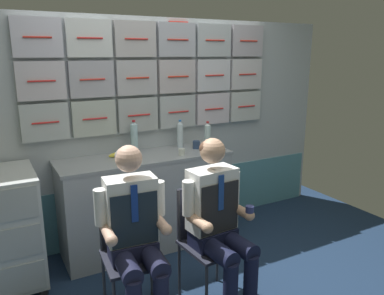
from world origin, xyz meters
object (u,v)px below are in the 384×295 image
object	(u,v)px
folding_chair_left	(129,241)
folding_chair_right	(205,230)
service_trolley	(12,226)
sparkling_bottle_green	(134,137)
snack_banana	(116,154)
crew_member_left	(135,231)
paper_cup_blue	(134,153)
crew_member_right	(219,219)

from	to	relation	value
folding_chair_left	folding_chair_right	world-z (taller)	same
service_trolley	folding_chair_right	size ratio (longest dim) A/B	1.10
sparkling_bottle_green	snack_banana	world-z (taller)	sparkling_bottle_green
folding_chair_right	snack_banana	size ratio (longest dim) A/B	5.01
service_trolley	crew_member_left	xyz separation A→B (m)	(0.69, -0.89, 0.18)
service_trolley	crew_member_left	bearing A→B (deg)	-52.29
service_trolley	snack_banana	xyz separation A→B (m)	(0.92, 0.20, 0.42)
paper_cup_blue	snack_banana	world-z (taller)	paper_cup_blue
crew_member_left	paper_cup_blue	xyz separation A→B (m)	(0.37, 0.98, 0.26)
crew_member_left	sparkling_bottle_green	distance (m)	1.26
folding_chair_right	snack_banana	xyz separation A→B (m)	(-0.34, 1.03, 0.39)
folding_chair_left	crew_member_left	distance (m)	0.22
crew_member_left	snack_banana	size ratio (longest dim) A/B	7.24
paper_cup_blue	snack_banana	bearing A→B (deg)	140.18
crew_member_left	sparkling_bottle_green	bearing A→B (deg)	69.15
folding_chair_right	folding_chair_left	bearing A→B (deg)	169.02
folding_chair_left	paper_cup_blue	distance (m)	0.98
folding_chair_left	sparkling_bottle_green	size ratio (longest dim) A/B	2.74
crew_member_left	crew_member_right	size ratio (longest dim) A/B	0.99
service_trolley	sparkling_bottle_green	xyz separation A→B (m)	(1.12, 0.24, 0.55)
service_trolley	crew_member_right	distance (m)	1.63
crew_member_left	snack_banana	xyz separation A→B (m)	(0.24, 1.09, 0.24)
service_trolley	snack_banana	world-z (taller)	service_trolley
crew_member_right	snack_banana	size ratio (longest dim) A/B	7.28
paper_cup_blue	service_trolley	bearing A→B (deg)	-175.36
sparkling_bottle_green	crew_member_right	bearing A→B (deg)	-82.83
folding_chair_left	crew_member_right	bearing A→B (deg)	-25.45
crew_member_left	paper_cup_blue	distance (m)	1.08
crew_member_left	folding_chair_right	xyz separation A→B (m)	(0.57, 0.05, -0.15)
crew_member_left	folding_chair_right	world-z (taller)	crew_member_left
service_trolley	sparkling_bottle_green	bearing A→B (deg)	11.87
folding_chair_right	snack_banana	bearing A→B (deg)	108.07
crew_member_right	sparkling_bottle_green	world-z (taller)	crew_member_right
folding_chair_left	crew_member_right	size ratio (longest dim) A/B	0.69
crew_member_left	sparkling_bottle_green	size ratio (longest dim) A/B	3.97
folding_chair_left	paper_cup_blue	size ratio (longest dim) A/B	11.20
crew_member_right	sparkling_bottle_green	bearing A→B (deg)	97.17
folding_chair_left	crew_member_left	xyz separation A→B (m)	(-0.01, -0.16, 0.15)
service_trolley	crew_member_right	size ratio (longest dim) A/B	0.75
paper_cup_blue	sparkling_bottle_green	bearing A→B (deg)	67.87
service_trolley	paper_cup_blue	bearing A→B (deg)	4.64
crew_member_right	service_trolley	bearing A→B (deg)	141.87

